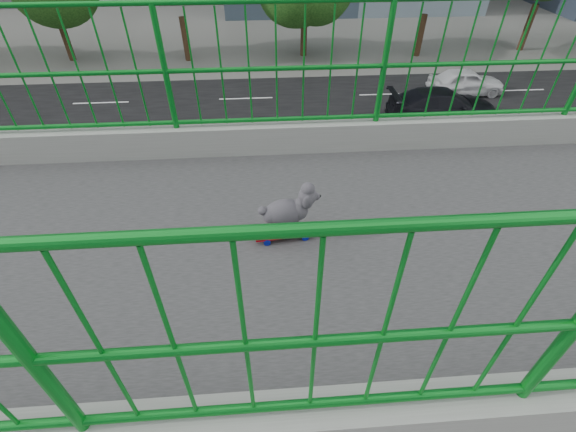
# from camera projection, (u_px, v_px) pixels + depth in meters

# --- Properties ---
(road) EXTENTS (18.00, 90.00, 0.02)m
(road) POSITION_uv_depth(u_px,v_px,m) (245.00, 154.00, 17.39)
(road) COLOR black
(road) RESTS_ON ground
(footbridge) EXTENTS (3.00, 24.00, 7.00)m
(footbridge) POSITION_uv_depth(u_px,v_px,m) (194.00, 368.00, 4.12)
(footbridge) COLOR #2D2D2F
(footbridge) RESTS_ON ground
(railing) EXTENTS (3.00, 24.00, 1.42)m
(railing) POSITION_uv_depth(u_px,v_px,m) (151.00, 228.00, 2.84)
(railing) COLOR gray
(railing) RESTS_ON footbridge
(skateboard) EXTENTS (0.19, 0.48, 0.06)m
(skateboard) POSITION_uv_depth(u_px,v_px,m) (285.00, 233.00, 3.04)
(skateboard) COLOR red
(skateboard) RESTS_ON footbridge
(poodle) EXTENTS (0.23, 0.47, 0.39)m
(poodle) POSITION_uv_depth(u_px,v_px,m) (288.00, 210.00, 2.90)
(poodle) COLOR #29262B
(poodle) RESTS_ON skateboard
(car_0) EXTENTS (1.69, 4.19, 1.43)m
(car_0) POSITION_uv_depth(u_px,v_px,m) (339.00, 251.00, 11.77)
(car_0) COLOR black
(car_0) RESTS_ON ground
(car_1) EXTENTS (1.38, 3.97, 1.31)m
(car_1) POSITION_uv_depth(u_px,v_px,m) (126.00, 198.00, 13.85)
(car_1) COLOR #B10A07
(car_1) RESTS_ON ground
(car_3) EXTENTS (2.23, 5.49, 1.59)m
(car_3) POSITION_uv_depth(u_px,v_px,m) (443.00, 106.00, 19.41)
(car_3) COLOR black
(car_3) RESTS_ON ground
(car_4) EXTENTS (1.67, 4.16, 1.42)m
(car_4) POSITION_uv_depth(u_px,v_px,m) (466.00, 82.00, 22.05)
(car_4) COLOR silver
(car_4) RESTS_ON ground
(car_5) EXTENTS (1.62, 4.63, 1.53)m
(car_5) POSITION_uv_depth(u_px,v_px,m) (370.00, 248.00, 11.79)
(car_5) COLOR #B10A07
(car_5) RESTS_ON ground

